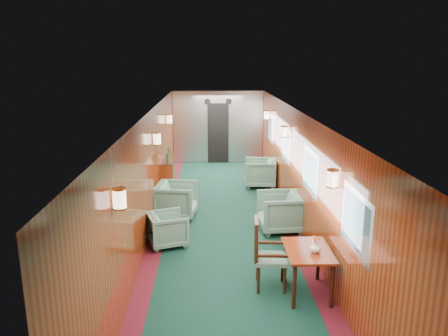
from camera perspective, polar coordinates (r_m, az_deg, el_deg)
The scene contains 12 objects.
room at distance 8.70m, azimuth 0.12°, elevation 2.26°, with size 12.00×12.10×2.40m.
bulkhead at distance 14.60m, azimuth -0.78°, elevation 5.32°, with size 2.98×0.17×2.39m.
windows_right at distance 9.16m, azimuth 9.41°, elevation 1.50°, with size 0.02×8.60×0.80m.
wall_sconces at distance 9.23m, azimuth -0.01°, elevation 3.93°, with size 2.97×7.97×0.25m.
dining_table at distance 6.66m, azimuth 10.90°, elevation -11.30°, with size 0.67×0.95×0.71m.
side_chair at distance 6.74m, azimuth 5.30°, elevation -10.75°, with size 0.53×0.55×1.10m.
credenza at distance 11.10m, azimuth -7.24°, elevation -1.28°, with size 0.34×1.09×1.25m.
flower_vase at distance 6.51m, azimuth 11.88°, elevation -10.07°, with size 0.16×0.16×0.16m, color silver.
armchair_left_near at distance 8.33m, azimuth -7.36°, elevation -7.91°, with size 0.68×0.69×0.63m, color #204C3E.
armchair_left_far at distance 9.69m, azimuth -6.20°, elevation -4.20°, with size 0.83×0.86×0.78m, color #204C3E.
armchair_right_near at distance 8.98m, azimuth 7.36°, elevation -5.71°, with size 0.84×0.87×0.79m, color #204C3E.
armchair_right_far at distance 11.97m, azimuth 4.71°, elevation -0.63°, with size 0.82×0.84×0.76m, color #204C3E.
Camera 1 is at (-0.33, -8.51, 3.43)m, focal length 35.00 mm.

